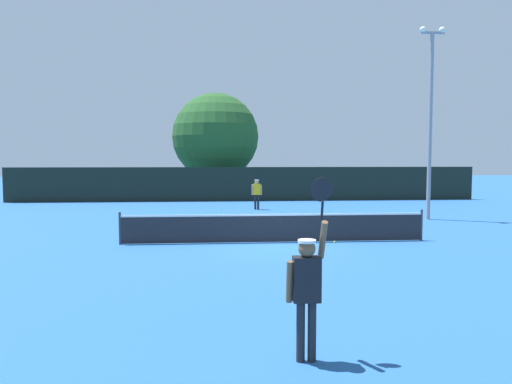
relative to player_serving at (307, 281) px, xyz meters
The scene contains 9 objects.
ground_plane 9.72m from the player_serving, 86.00° to the left, with size 120.00×120.00×0.00m, color #235693.
tennis_net 9.67m from the player_serving, 86.00° to the left, with size 10.26×0.08×1.07m.
perimeter_fence 25.62m from the player_serving, 88.49° to the left, with size 30.89×0.12×2.23m, color black.
player_serving is the anchor object (origin of this frame).
player_receiving 20.21m from the player_serving, 87.34° to the left, with size 0.57×0.24×1.64m.
tennis_ball 9.81m from the player_serving, 74.10° to the left, with size 0.07×0.07×0.07m, color #CCE033.
light_pole 17.87m from the player_serving, 60.90° to the left, with size 1.18×0.28×8.74m.
large_tree 30.08m from the player_serving, 92.55° to the left, with size 6.36×6.36×7.59m.
parked_car_near 32.66m from the player_serving, 84.71° to the left, with size 2.14×4.30×1.69m.
Camera 1 is at (-1.92, -16.26, 2.85)m, focal length 34.49 mm.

